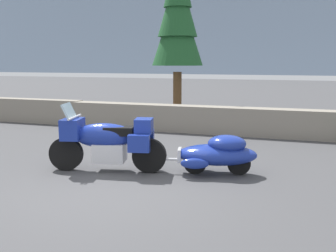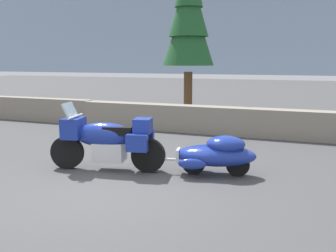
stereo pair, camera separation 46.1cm
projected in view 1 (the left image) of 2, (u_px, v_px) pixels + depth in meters
ground_plane at (112, 188)px, 6.59m from camera, size 80.00×80.00×0.00m
stone_guard_wall at (205, 119)px, 11.66m from camera, size 24.00×0.62×0.82m
distant_ridgeline at (288, 36)px, 94.68m from camera, size 240.00×80.00×16.00m
touring_motorcycle at (107, 140)px, 7.52m from camera, size 2.28×1.05×1.33m
car_shaped_trailer at (218, 153)px, 7.36m from camera, size 2.23×1.03×0.76m
pine_tree_tall at (178, 13)px, 13.58m from camera, size 1.81×1.81×6.04m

